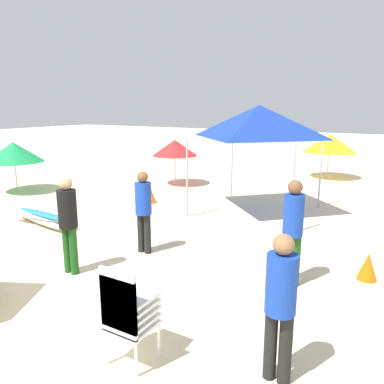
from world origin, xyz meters
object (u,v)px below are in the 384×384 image
at_px(popup_canopy, 259,121).
at_px(beach_umbrella_left, 330,143).
at_px(lifeguard_near_right, 68,219).
at_px(lifeguard_far_right, 280,299).
at_px(traffic_cone_near, 368,267).
at_px(stacked_plastic_chairs, 126,309).
at_px(surfboard_pile, 44,219).
at_px(traffic_cone_far, 150,195).
at_px(beach_umbrella_far, 14,152).
at_px(lifeguard_near_center, 293,226).
at_px(lifeguard_near_left, 143,207).
at_px(beach_umbrella_mid, 175,148).

bearing_deg(popup_canopy, beach_umbrella_left, 83.89).
distance_m(lifeguard_near_right, popup_canopy, 5.76).
height_order(lifeguard_far_right, traffic_cone_near, lifeguard_far_right).
xyz_separation_m(stacked_plastic_chairs, traffic_cone_near, (2.07, 3.74, -0.46)).
bearing_deg(surfboard_pile, beach_umbrella_left, 64.76).
bearing_deg(traffic_cone_far, beach_umbrella_far, -167.14).
relative_size(surfboard_pile, lifeguard_near_center, 1.36).
xyz_separation_m(traffic_cone_near, traffic_cone_far, (-6.29, 2.33, 0.02)).
distance_m(stacked_plastic_chairs, beach_umbrella_far, 10.34).
bearing_deg(traffic_cone_near, popup_canopy, 136.17).
bearing_deg(stacked_plastic_chairs, surfboard_pile, 150.13).
bearing_deg(lifeguard_near_center, beach_umbrella_far, 168.30).
height_order(lifeguard_near_left, lifeguard_near_center, lifeguard_near_center).
bearing_deg(traffic_cone_far, stacked_plastic_chairs, -55.23).
bearing_deg(lifeguard_near_left, traffic_cone_near, 13.13).
distance_m(stacked_plastic_chairs, lifeguard_near_right, 2.82).
height_order(stacked_plastic_chairs, popup_canopy, popup_canopy).
height_order(stacked_plastic_chairs, traffic_cone_far, stacked_plastic_chairs).
relative_size(lifeguard_far_right, traffic_cone_near, 3.52).
relative_size(lifeguard_near_right, beach_umbrella_left, 0.84).
bearing_deg(popup_canopy, stacked_plastic_chairs, -80.68).
xyz_separation_m(stacked_plastic_chairs, lifeguard_near_left, (-1.92, 2.81, 0.24)).
bearing_deg(lifeguard_near_center, stacked_plastic_chairs, -109.04).
bearing_deg(lifeguard_near_right, beach_umbrella_mid, 109.54).
distance_m(beach_umbrella_left, traffic_cone_near, 9.67).
xyz_separation_m(surfboard_pile, lifeguard_far_right, (6.71, -2.36, 0.79)).
bearing_deg(lifeguard_near_left, lifeguard_near_center, 1.68).
xyz_separation_m(lifeguard_near_left, beach_umbrella_left, (1.47, 10.20, 0.47)).
xyz_separation_m(lifeguard_near_center, lifeguard_far_right, (0.53, -2.27, -0.07)).
bearing_deg(traffic_cone_far, lifeguard_near_left, -54.94).
distance_m(lifeguard_near_right, lifeguard_far_right, 4.05).
bearing_deg(beach_umbrella_mid, surfboard_pile, -91.31).
bearing_deg(lifeguard_near_center, beach_umbrella_mid, 136.02).
height_order(lifeguard_near_right, lifeguard_far_right, lifeguard_near_right).
distance_m(beach_umbrella_mid, beach_umbrella_far, 5.48).
height_order(stacked_plastic_chairs, lifeguard_near_left, lifeguard_near_left).
bearing_deg(beach_umbrella_mid, traffic_cone_near, -35.02).
bearing_deg(beach_umbrella_far, traffic_cone_far, 12.86).
bearing_deg(beach_umbrella_left, beach_umbrella_far, -136.91).
relative_size(lifeguard_near_left, beach_umbrella_far, 0.86).
relative_size(surfboard_pile, lifeguard_far_right, 1.45).
height_order(lifeguard_near_left, beach_umbrella_far, beach_umbrella_far).
bearing_deg(lifeguard_far_right, traffic_cone_near, 80.13).
relative_size(stacked_plastic_chairs, beach_umbrella_left, 0.59).
distance_m(stacked_plastic_chairs, lifeguard_near_center, 3.07).
distance_m(lifeguard_far_right, traffic_cone_far, 7.95).
height_order(surfboard_pile, lifeguard_near_center, lifeguard_near_center).
bearing_deg(beach_umbrella_mid, beach_umbrella_left, 42.93).
bearing_deg(surfboard_pile, lifeguard_near_right, -30.13).
distance_m(popup_canopy, beach_umbrella_mid, 4.51).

